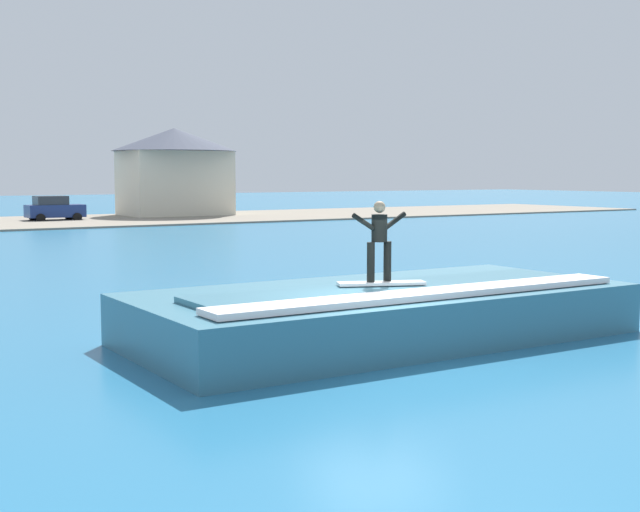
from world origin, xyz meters
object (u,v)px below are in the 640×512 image
at_px(surfboard, 381,283).
at_px(house_gabled_white, 175,165).
at_px(wave_crest, 383,312).
at_px(car_far_shore, 54,209).
at_px(surfer, 379,236).

height_order(surfboard, house_gabled_white, house_gabled_white).
height_order(wave_crest, surfboard, surfboard).
distance_m(surfboard, car_far_shore, 49.12).
bearing_deg(surfboard, house_gabled_white, 71.84).
relative_size(wave_crest, house_gabled_white, 1.04).
bearing_deg(wave_crest, house_gabled_white, 72.01).
xyz_separation_m(surfboard, house_gabled_white, (16.79, 51.17, 2.95)).
distance_m(car_far_shore, house_gabled_white, 11.14).
xyz_separation_m(surfer, car_far_shore, (6.42, 48.63, -1.21)).
height_order(surfer, house_gabled_white, house_gabled_white).
distance_m(wave_crest, house_gabled_white, 53.62).
xyz_separation_m(car_far_shore, house_gabled_white, (10.37, 2.47, 3.21)).
relative_size(surfboard, house_gabled_white, 0.18).
height_order(car_far_shore, house_gabled_white, house_gabled_white).
height_order(wave_crest, house_gabled_white, house_gabled_white).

